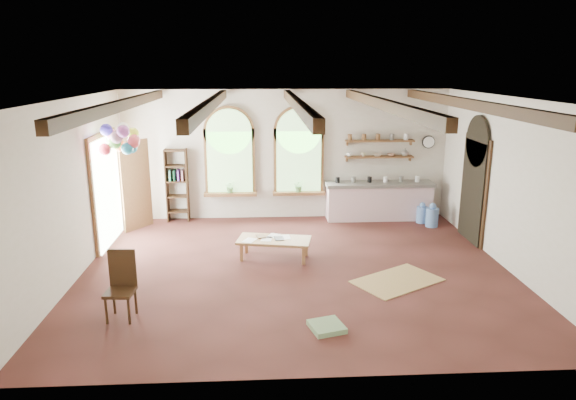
{
  "coord_description": "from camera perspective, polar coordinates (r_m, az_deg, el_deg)",
  "views": [
    {
      "loc": [
        -0.66,
        -9.06,
        3.76
      ],
      "look_at": [
        -0.12,
        0.6,
        1.21
      ],
      "focal_mm": 32.0,
      "sensor_mm": 36.0,
      "label": 1
    }
  ],
  "objects": [
    {
      "name": "potted_plant_left",
      "position": [
        12.74,
        -6.43,
        1.48
      ],
      "size": [
        0.27,
        0.23,
        0.3
      ],
      "primitive_type": "imported",
      "color": "#598C4C",
      "rests_on": "window_left"
    },
    {
      "name": "wall_shelf_upper",
      "position": [
        12.92,
        10.17,
        6.49
      ],
      "size": [
        1.7,
        0.24,
        0.04
      ],
      "primitive_type": "cube",
      "color": "brown",
      "rests_on": "wall_back"
    },
    {
      "name": "shelf_vase",
      "position": [
        13.12,
        12.88,
        5.22
      ],
      "size": [
        0.18,
        0.18,
        0.19
      ],
      "primitive_type": "imported",
      "color": "slate",
      "rests_on": "wall_shelf_lower"
    },
    {
      "name": "coffee_table",
      "position": [
        10.25,
        -1.55,
        -4.61
      ],
      "size": [
        1.53,
        0.92,
        0.41
      ],
      "color": "#A88C4D",
      "rests_on": "floor"
    },
    {
      "name": "floor",
      "position": [
        9.83,
        0.92,
        -7.71
      ],
      "size": [
        8.0,
        8.0,
        0.0
      ],
      "primitive_type": "plane",
      "color": "#552823",
      "rests_on": "ground"
    },
    {
      "name": "wall_clock",
      "position": [
        13.33,
        15.35,
        6.23
      ],
      "size": [
        0.32,
        0.04,
        0.32
      ],
      "primitive_type": "cylinder",
      "rotation": [
        1.57,
        0.0,
        0.0
      ],
      "color": "black",
      "rests_on": "wall_back"
    },
    {
      "name": "kitchen_counter",
      "position": [
        13.03,
        10.05,
        -0.05
      ],
      "size": [
        2.68,
        0.62,
        0.94
      ],
      "color": "beige",
      "rests_on": "floor"
    },
    {
      "name": "shelf_cup_b",
      "position": [
        12.88,
        8.36,
        5.04
      ],
      "size": [
        0.1,
        0.1,
        0.09
      ],
      "primitive_type": "imported",
      "color": "beige",
      "rests_on": "wall_shelf_lower"
    },
    {
      "name": "shelf_cup_a",
      "position": [
        12.82,
        6.82,
        5.05
      ],
      "size": [
        0.12,
        0.1,
        0.1
      ],
      "primitive_type": "imported",
      "color": "white",
      "rests_on": "wall_shelf_lower"
    },
    {
      "name": "water_jug_a",
      "position": [
        12.76,
        15.71,
        -1.76
      ],
      "size": [
        0.3,
        0.3,
        0.58
      ],
      "color": "#618DD0",
      "rests_on": "floor"
    },
    {
      "name": "wall_shelf_lower",
      "position": [
        12.98,
        10.09,
        4.74
      ],
      "size": [
        1.7,
        0.24,
        0.04
      ],
      "primitive_type": "cube",
      "color": "brown",
      "rests_on": "wall_back"
    },
    {
      "name": "water_jug_b",
      "position": [
        13.01,
        14.67,
        -1.5
      ],
      "size": [
        0.27,
        0.27,
        0.51
      ],
      "color": "#618DD0",
      "rests_on": "floor"
    },
    {
      "name": "shelf_bowl_b",
      "position": [
        13.04,
        11.38,
        4.95
      ],
      "size": [
        0.2,
        0.2,
        0.06
      ],
      "primitive_type": "imported",
      "color": "#8C664C",
      "rests_on": "wall_shelf_lower"
    },
    {
      "name": "right_doorway",
      "position": [
        11.83,
        19.86,
        0.88
      ],
      "size": [
        0.1,
        1.3,
        2.4
      ],
      "primitive_type": "cube",
      "color": "black",
      "rests_on": "floor"
    },
    {
      "name": "window_left",
      "position": [
        12.69,
        -6.5,
        5.02
      ],
      "size": [
        1.3,
        0.28,
        2.2
      ],
      "color": "brown",
      "rests_on": "floor"
    },
    {
      "name": "balloon_cluster",
      "position": [
        10.74,
        -18.08,
        6.42
      ],
      "size": [
        0.78,
        0.86,
        1.15
      ],
      "color": "white",
      "rests_on": "floor"
    },
    {
      "name": "tablet",
      "position": [
        10.24,
        -1.01,
        -4.29
      ],
      "size": [
        0.21,
        0.28,
        0.01
      ],
      "primitive_type": "cube",
      "rotation": [
        0.0,
        0.0,
        0.11
      ],
      "color": "black",
      "rests_on": "coffee_table"
    },
    {
      "name": "ceiling_beams",
      "position": [
        9.11,
        1.0,
        10.62
      ],
      "size": [
        6.2,
        6.8,
        0.18
      ],
      "primitive_type": null,
      "color": "#371F11",
      "rests_on": "ceiling"
    },
    {
      "name": "side_chair",
      "position": [
        8.34,
        -18.03,
        -10.47
      ],
      "size": [
        0.45,
        0.45,
        1.06
      ],
      "color": "#371F11",
      "rests_on": "floor"
    },
    {
      "name": "floor_cushion",
      "position": [
        7.77,
        4.32,
        -13.86
      ],
      "size": [
        0.58,
        0.58,
        0.08
      ],
      "primitive_type": "cube",
      "rotation": [
        0.0,
        0.0,
        0.28
      ],
      "color": "#6E8F62",
      "rests_on": "floor"
    },
    {
      "name": "left_doorway",
      "position": [
        11.65,
        -19.51,
        0.96
      ],
      "size": [
        0.1,
        1.9,
        2.5
      ],
      "primitive_type": "cube",
      "color": "brown",
      "rests_on": "floor"
    },
    {
      "name": "table_book",
      "position": [
        10.35,
        -3.49,
        -4.09
      ],
      "size": [
        0.22,
        0.28,
        0.02
      ],
      "primitive_type": "imported",
      "rotation": [
        0.0,
        0.0,
        0.22
      ],
      "color": "olive",
      "rests_on": "coffee_table"
    },
    {
      "name": "potted_plant_right",
      "position": [
        12.75,
        1.22,
        1.58
      ],
      "size": [
        0.27,
        0.23,
        0.3
      ],
      "primitive_type": "imported",
      "color": "#598C4C",
      "rests_on": "window_right"
    },
    {
      "name": "window_right",
      "position": [
        12.7,
        1.2,
        5.13
      ],
      "size": [
        1.3,
        0.28,
        2.2
      ],
      "color": "brown",
      "rests_on": "floor"
    },
    {
      "name": "bookshelf",
      "position": [
        12.87,
        -12.22,
        1.59
      ],
      "size": [
        0.53,
        0.32,
        1.8
      ],
      "color": "#371F11",
      "rests_on": "floor"
    },
    {
      "name": "shelf_bowl_a",
      "position": [
        12.96,
        9.88,
        4.94
      ],
      "size": [
        0.22,
        0.22,
        0.05
      ],
      "primitive_type": "imported",
      "color": "beige",
      "rests_on": "wall_shelf_lower"
    },
    {
      "name": "floor_mat",
      "position": [
        9.53,
        12.03,
        -8.76
      ],
      "size": [
        1.78,
        1.58,
        0.02
      ],
      "primitive_type": "cube",
      "rotation": [
        0.0,
        0.0,
        0.54
      ],
      "color": "tan",
      "rests_on": "floor"
    }
  ]
}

